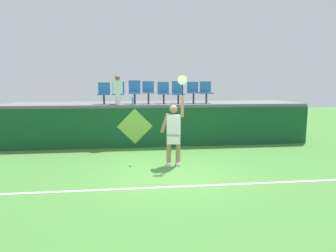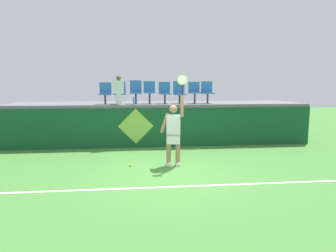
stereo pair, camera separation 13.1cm
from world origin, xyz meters
name	(u,v)px [view 1 (the left image)]	position (x,y,z in m)	size (l,w,h in m)	color
ground_plane	(169,173)	(0.00, 0.00, 0.00)	(40.00, 40.00, 0.00)	#478438
court_back_wall	(158,127)	(0.00, 3.28, 0.71)	(11.47, 0.20, 1.42)	#144C28
spectator_platform	(155,104)	(0.00, 4.47, 1.48)	(11.47, 2.48, 0.12)	slate
court_baseline_stripe	(175,187)	(0.00, -0.99, 0.00)	(10.32, 0.08, 0.01)	white
tennis_player	(174,132)	(0.21, 0.74, 0.95)	(0.75, 0.29, 2.52)	white
tennis_ball	(130,165)	(-0.99, 0.77, 0.03)	(0.07, 0.07, 0.07)	#D1E533
water_bottle	(133,101)	(-0.90, 3.40, 1.67)	(0.06, 0.06, 0.27)	#338CE5
stadium_chair_0	(104,92)	(-1.96, 3.95, 1.97)	(0.44, 0.42, 0.80)	#38383D
stadium_chair_1	(118,92)	(-1.43, 3.96, 1.99)	(0.44, 0.42, 0.83)	#38383D
stadium_chair_2	(135,91)	(-0.82, 3.96, 2.02)	(0.44, 0.42, 0.88)	#38383D
stadium_chair_3	(148,91)	(-0.31, 3.95, 2.02)	(0.44, 0.42, 0.85)	#38383D
stadium_chair_4	(163,92)	(0.27, 3.95, 1.99)	(0.44, 0.42, 0.82)	#38383D
stadium_chair_5	(178,92)	(0.84, 3.96, 1.99)	(0.44, 0.42, 0.85)	#38383D
stadium_chair_6	(193,91)	(1.43, 3.95, 2.01)	(0.44, 0.42, 0.83)	#38383D
stadium_chair_7	(206,91)	(1.94, 3.95, 2.00)	(0.44, 0.42, 0.84)	#38383D
spectator_0	(118,90)	(-1.43, 3.52, 2.08)	(0.34, 0.20, 1.05)	white
wall_signage_mount	(135,148)	(-0.84, 3.17, 0.00)	(1.27, 0.01, 1.42)	#144C28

